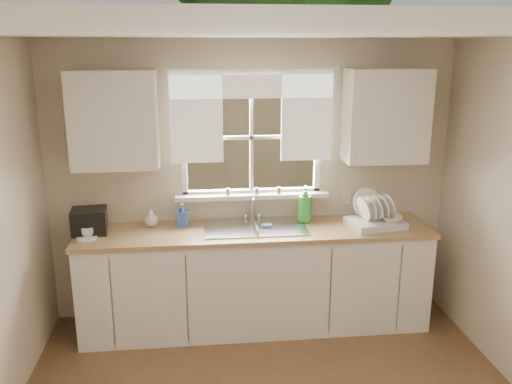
{
  "coord_description": "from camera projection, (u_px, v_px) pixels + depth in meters",
  "views": [
    {
      "loc": [
        -0.48,
        -2.7,
        2.45
      ],
      "look_at": [
        0.0,
        1.65,
        1.25
      ],
      "focal_mm": 38.0,
      "sensor_mm": 36.0,
      "label": 1
    }
  ],
  "objects": [
    {
      "name": "base_cabinets",
      "position": [
        256.0,
        280.0,
        4.79
      ],
      "size": [
        3.0,
        0.62,
        0.87
      ],
      "primitive_type": "cube",
      "color": "silver",
      "rests_on": "ground"
    },
    {
      "name": "soap_bottle_c",
      "position": [
        151.0,
        218.0,
        4.71
      ],
      "size": [
        0.15,
        0.15,
        0.15
      ],
      "primitive_type": "imported",
      "rotation": [
        0.0,
        0.0,
        0.27
      ],
      "color": "beige",
      "rests_on": "countertop"
    },
    {
      "name": "window",
      "position": [
        252.0,
        156.0,
        4.82
      ],
      "size": [
        1.38,
        0.16,
        1.06
      ],
      "color": "white",
      "rests_on": "room_walls"
    },
    {
      "name": "upper_cabinet_left",
      "position": [
        114.0,
        120.0,
        4.43
      ],
      "size": [
        0.7,
        0.33,
        0.8
      ],
      "primitive_type": "cube",
      "color": "silver",
      "rests_on": "room_walls"
    },
    {
      "name": "upper_cabinet_right",
      "position": [
        386.0,
        116.0,
        4.67
      ],
      "size": [
        0.7,
        0.33,
        0.8
      ],
      "primitive_type": "cube",
      "color": "silver",
      "rests_on": "room_walls"
    },
    {
      "name": "soap_bottle_a",
      "position": [
        305.0,
        204.0,
        4.81
      ],
      "size": [
        0.14,
        0.14,
        0.33
      ],
      "primitive_type": "imported",
      "rotation": [
        0.0,
        0.0,
        -0.13
      ],
      "color": "green",
      "rests_on": "countertop"
    },
    {
      "name": "saucer",
      "position": [
        87.0,
        238.0,
        4.42
      ],
      "size": [
        0.17,
        0.17,
        0.01
      ],
      "primitive_type": "cylinder",
      "color": "white",
      "rests_on": "countertop"
    },
    {
      "name": "wall_outlet",
      "position": [
        347.0,
        197.0,
        5.0
      ],
      "size": [
        0.08,
        0.01,
        0.12
      ],
      "primitive_type": "cube",
      "color": "beige",
      "rests_on": "room_walls"
    },
    {
      "name": "cup",
      "position": [
        88.0,
        232.0,
        4.47
      ],
      "size": [
        0.12,
        0.12,
        0.09
      ],
      "primitive_type": "imported",
      "rotation": [
        0.0,
        0.0,
        -0.06
      ],
      "color": "silver",
      "rests_on": "countertop"
    },
    {
      "name": "soap_bottle_b",
      "position": [
        183.0,
        215.0,
        4.72
      ],
      "size": [
        0.11,
        0.11,
        0.2
      ],
      "primitive_type": "imported",
      "rotation": [
        0.0,
        0.0,
        -0.17
      ],
      "color": "#2D55AC",
      "rests_on": "countertop"
    },
    {
      "name": "room_walls",
      "position": [
        291.0,
        278.0,
        2.9
      ],
      "size": [
        3.62,
        4.02,
        2.5
      ],
      "color": "beige",
      "rests_on": "ground"
    },
    {
      "name": "bowl",
      "position": [
        391.0,
        218.0,
        4.68
      ],
      "size": [
        0.22,
        0.22,
        0.05
      ],
      "primitive_type": "imported",
      "rotation": [
        0.0,
        0.0,
        -0.23
      ],
      "color": "white",
      "rests_on": "dish_rack"
    },
    {
      "name": "ceiling",
      "position": [
        293.0,
        34.0,
        2.63
      ],
      "size": [
        3.6,
        4.0,
        0.02
      ],
      "primitive_type": "cube",
      "color": "silver",
      "rests_on": "room_walls"
    },
    {
      "name": "sill_jars",
      "position": [
        255.0,
        191.0,
        4.84
      ],
      "size": [
        0.5,
        0.04,
        0.06
      ],
      "color": "brown",
      "rests_on": "window"
    },
    {
      "name": "countertop",
      "position": [
        256.0,
        231.0,
        4.67
      ],
      "size": [
        3.04,
        0.65,
        0.04
      ],
      "primitive_type": "cube",
      "color": "#A58052",
      "rests_on": "base_cabinets"
    },
    {
      "name": "black_appliance",
      "position": [
        89.0,
        221.0,
        4.55
      ],
      "size": [
        0.3,
        0.27,
        0.21
      ],
      "primitive_type": "cube",
      "rotation": [
        0.0,
        0.0,
        0.09
      ],
      "color": "black",
      "rests_on": "countertop"
    },
    {
      "name": "curtains",
      "position": [
        252.0,
        106.0,
        4.65
      ],
      "size": [
        1.5,
        0.03,
        0.81
      ],
      "color": "white",
      "rests_on": "room_walls"
    },
    {
      "name": "dish_rack",
      "position": [
        375.0,
        218.0,
        4.72
      ],
      "size": [
        0.51,
        0.42,
        0.31
      ],
      "color": "silver",
      "rests_on": "countertop"
    },
    {
      "name": "sink",
      "position": [
        255.0,
        236.0,
        4.71
      ],
      "size": [
        0.88,
        0.52,
        0.4
      ],
      "color": "#B7B7BC",
      "rests_on": "countertop"
    }
  ]
}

